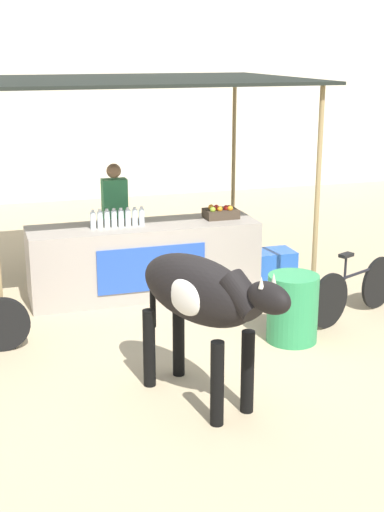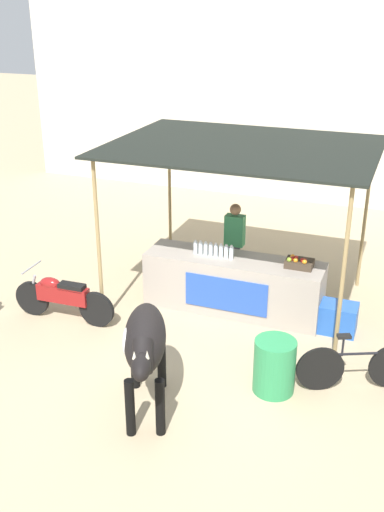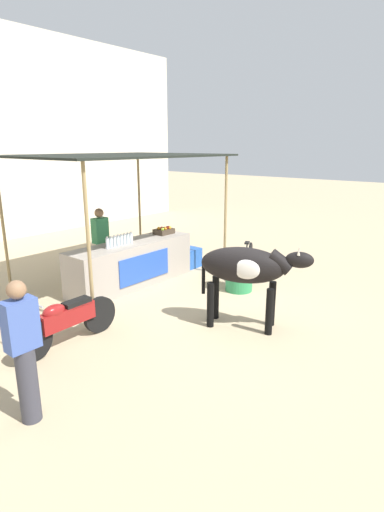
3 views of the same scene
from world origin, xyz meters
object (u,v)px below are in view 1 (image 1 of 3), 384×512
at_px(stall_counter, 144,260).
at_px(cow, 201,296).
at_px(cooler_box, 271,267).
at_px(bicycle_leaning, 355,290).
at_px(fruit_crate, 221,213).
at_px(vendor_behind_counter, 115,221).
at_px(water_barrel, 293,308).

xyz_separation_m(stall_counter, cow, (-0.21, -3.04, 0.55)).
distance_m(cooler_box, bicycle_leaning, 1.54).
bearing_deg(fruit_crate, vendor_behind_counter, 151.38).
relative_size(fruit_crate, cooler_box, 0.73).
height_order(stall_counter, vendor_behind_counter, vendor_behind_counter).
bearing_deg(cooler_box, vendor_behind_counter, 157.04).
distance_m(vendor_behind_counter, cow, 3.80).
height_order(water_barrel, cow, cow).
bearing_deg(cow, fruit_crate, 67.43).
xyz_separation_m(fruit_crate, cow, (-1.28, -3.09, -0.00)).
bearing_deg(bicycle_leaning, stall_counter, 145.03).
xyz_separation_m(cooler_box, cow, (-1.99, -2.95, 0.79)).
bearing_deg(fruit_crate, bicycle_leaning, -54.19).
height_order(stall_counter, cow, cow).
bearing_deg(stall_counter, bicycle_leaning, -34.97).
distance_m(fruit_crate, vendor_behind_counter, 1.49).
bearing_deg(fruit_crate, stall_counter, -177.67).
xyz_separation_m(cow, bicycle_leaning, (2.44, 1.48, -0.69)).
height_order(cow, bicycle_leaning, cow).
distance_m(fruit_crate, cooler_box, 1.07).
distance_m(cooler_box, water_barrel, 1.99).
bearing_deg(fruit_crate, cow, -112.57).
bearing_deg(cooler_box, water_barrel, -106.82).
height_order(stall_counter, fruit_crate, fruit_crate).
bearing_deg(water_barrel, cow, -143.56).
distance_m(stall_counter, cooler_box, 1.80).
xyz_separation_m(vendor_behind_counter, bicycle_leaning, (2.46, -2.31, -0.50)).
distance_m(stall_counter, bicycle_leaning, 2.73).
distance_m(stall_counter, fruit_crate, 1.21).
bearing_deg(stall_counter, cow, -93.92).
bearing_deg(vendor_behind_counter, cow, -89.75).
distance_m(cow, bicycle_leaning, 2.94).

